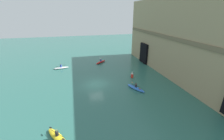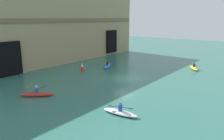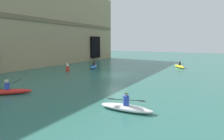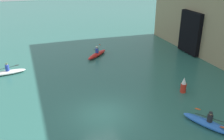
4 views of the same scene
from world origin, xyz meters
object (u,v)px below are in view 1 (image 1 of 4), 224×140
Objects in this scene: kayak_yellow at (57,137)px; kayak_white at (61,68)px; kayak_blue at (136,88)px; marker_buoy at (132,75)px; kayak_red at (101,62)px.

kayak_white is at bearing 148.37° from kayak_yellow.
kayak_yellow is (7.51, -11.55, -0.01)m from kayak_blue.
kayak_yellow is at bearing -46.60° from marker_buoy.
kayak_red is 2.35× the size of marker_buoy.
kayak_blue is 1.15× the size of kayak_red.
kayak_yellow is at bearing -94.91° from kayak_white.
kayak_white is (-13.16, -12.25, -0.03)m from kayak_blue.
kayak_white reaches higher than kayak_blue.
marker_buoy is (8.65, 13.42, 0.38)m from kayak_white.
marker_buoy is at bearing -39.64° from kayak_white.
kayak_yellow is 2.42× the size of marker_buoy.
kayak_white is (1.79, -9.30, -0.03)m from kayak_red.
kayak_blue reaches higher than kayak_yellow.
kayak_white is at bearing -31.07° from kayak_red.
kayak_red is 0.97× the size of kayak_yellow.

